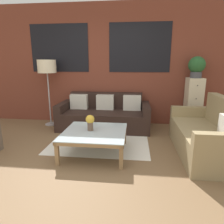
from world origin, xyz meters
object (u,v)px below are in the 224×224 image
Objects in this scene: coffee_table at (95,134)px; drawer_cabinet at (193,103)px; flower_vase at (90,121)px; couch_dark at (104,116)px; potted_plant at (197,66)px; settee_vintage at (207,136)px; floor_lamp at (47,69)px.

drawer_cabinet reaches higher than coffee_table.
couch_dark is at bearing 88.62° from flower_vase.
drawer_cabinet is 4.35× the size of flower_vase.
couch_dark is 2.29m from potted_plant.
couch_dark is 1.34m from flower_vase.
couch_dark is at bearing 148.13° from settee_vintage.
drawer_cabinet is (1.99, 0.21, 0.29)m from couch_dark.
drawer_cabinet is at bearing -90.00° from potted_plant.
couch_dark reaches higher than coffee_table.
settee_vintage is 3.59m from floor_lamp.
settee_vintage is at bearing -31.87° from couch_dark.
floor_lamp reaches higher than couch_dark.
couch_dark is at bearing -3.90° from floor_lamp.
coffee_table is at bearing -88.04° from couch_dark.
settee_vintage is (1.87, -1.16, 0.02)m from couch_dark.
floor_lamp is at bearing -177.87° from potted_plant.
settee_vintage is 1.41m from drawer_cabinet.
coffee_table is 2.51m from drawer_cabinet.
floor_lamp is at bearing 132.65° from flower_vase.
settee_vintage is at bearing -95.15° from potted_plant.
coffee_table is (0.05, -1.35, 0.05)m from couch_dark.
floor_lamp is 3.33m from potted_plant.
floor_lamp reaches higher than drawer_cabinet.
settee_vintage is 1.76m from potted_plant.
potted_plant is (1.99, 0.21, 1.11)m from couch_dark.
potted_plant is at bearing 90.00° from drawer_cabinet.
settee_vintage is at bearing 5.92° from coffee_table.
floor_lamp is 3.34× the size of potted_plant.
flower_vase is (-2.03, -1.53, -0.04)m from drawer_cabinet.
settee_vintage reaches higher than coffee_table.
floor_lamp is 3.41m from drawer_cabinet.
flower_vase is at bearing -142.85° from drawer_cabinet.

